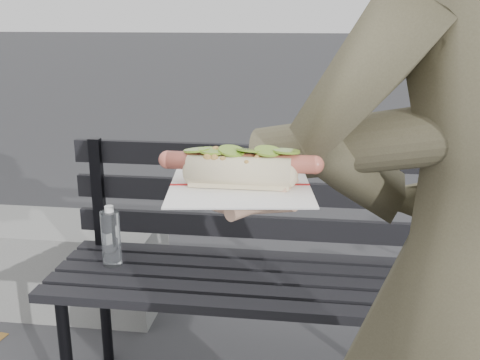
% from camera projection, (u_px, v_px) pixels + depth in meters
% --- Properties ---
extents(park_bench, '(1.50, 0.44, 0.88)m').
position_uv_depth(park_bench, '(276.00, 256.00, 1.87)').
color(park_bench, black).
rests_on(park_bench, ground).
extents(concrete_block, '(1.20, 0.40, 0.40)m').
position_uv_depth(concrete_block, '(32.00, 262.00, 2.59)').
color(concrete_block, slate).
rests_on(concrete_block, ground).
extents(held_hotdog, '(0.62, 0.32, 0.20)m').
position_uv_depth(held_hotdog, '(375.00, 148.00, 0.80)').
color(held_hotdog, '#4A4531').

